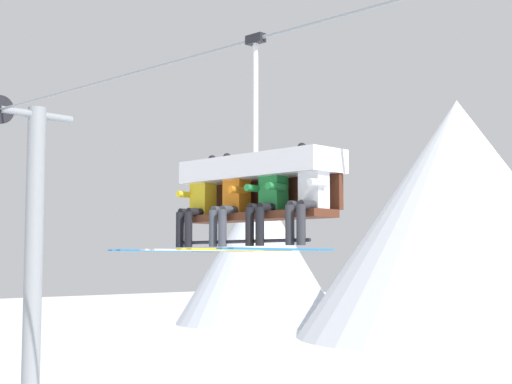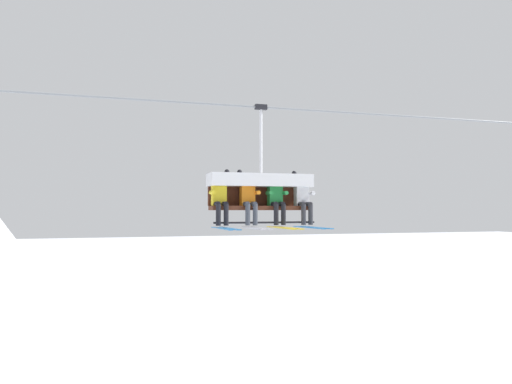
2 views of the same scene
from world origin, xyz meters
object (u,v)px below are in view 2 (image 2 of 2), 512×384
skier_yellow (220,198)px  skier_green (277,199)px  chairlift_chair (260,186)px  skier_orange (249,198)px  skier_white (303,198)px

skier_yellow → skier_green: skier_yellow is taller
chairlift_chair → skier_green: (0.34, -0.22, -0.30)m
skier_orange → skier_yellow: bearing=180.0°
skier_orange → skier_green: 0.68m
skier_green → skier_white: size_ratio=1.00×
skier_yellow → skier_green: size_ratio=1.00×
skier_green → chairlift_chair: bearing=146.7°
chairlift_chair → skier_white: (1.01, -0.21, -0.28)m
skier_yellow → skier_white: 2.01m
skier_yellow → skier_green: 1.34m
chairlift_chair → skier_orange: chairlift_chair is taller
skier_yellow → skier_orange: size_ratio=1.00×
skier_green → skier_yellow: bearing=179.7°
skier_yellow → skier_white: size_ratio=1.00×
skier_orange → skier_white: same height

